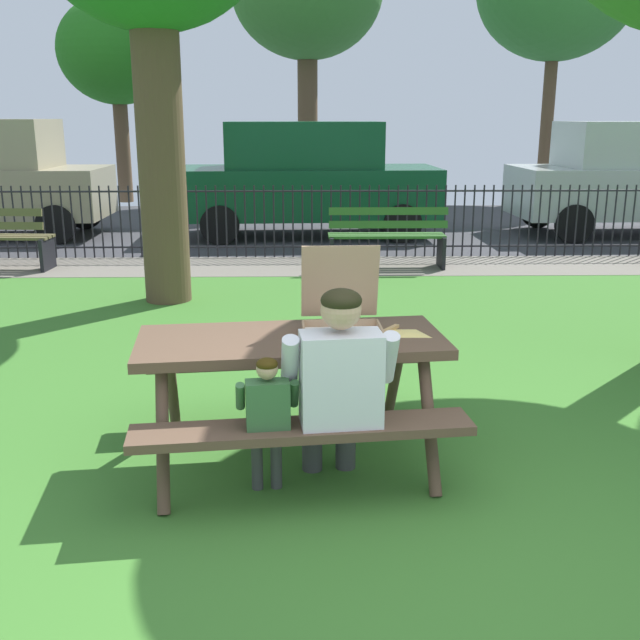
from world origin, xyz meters
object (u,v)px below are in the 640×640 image
at_px(picnic_table_foreground, 291,365).
at_px(adult_at_table, 338,383).
at_px(child_at_table, 267,414).
at_px(parked_car_left, 307,177).
at_px(pizza_slice_on_table, 404,332).
at_px(park_bench_center, 387,238).
at_px(pizza_box_open, 342,314).
at_px(far_tree_midleft, 116,52).

xyz_separation_m(picnic_table_foreground, adult_at_table, (0.26, -0.48, 0.06)).
bearing_deg(child_at_table, parked_car_left, 88.45).
distance_m(pizza_slice_on_table, child_at_table, 1.04).
xyz_separation_m(picnic_table_foreground, park_bench_center, (1.21, 5.90, -0.18)).
bearing_deg(adult_at_table, picnic_table_foreground, 118.32).
bearing_deg(child_at_table, pizza_box_open, 55.04).
height_order(child_at_table, park_bench_center, park_bench_center).
height_order(pizza_slice_on_table, child_at_table, child_at_table).
bearing_deg(park_bench_center, parked_car_left, 110.08).
bearing_deg(parked_car_left, picnic_table_foreground, -90.88).
height_order(picnic_table_foreground, parked_car_left, parked_car_left).
bearing_deg(pizza_slice_on_table, park_bench_center, 84.81).
bearing_deg(far_tree_midleft, child_at_table, -74.28).
relative_size(child_at_table, parked_car_left, 0.19).
relative_size(picnic_table_foreground, child_at_table, 2.32).
xyz_separation_m(adult_at_table, child_at_table, (-0.38, -0.07, -0.15)).
xyz_separation_m(park_bench_center, parked_car_left, (-1.07, 2.93, 0.59)).
bearing_deg(picnic_table_foreground, parked_car_left, 89.12).
height_order(pizza_box_open, child_at_table, pizza_box_open).
bearing_deg(far_tree_midleft, pizza_slice_on_table, -70.72).
distance_m(picnic_table_foreground, adult_at_table, 0.54).
distance_m(pizza_box_open, parked_car_left, 8.78).
xyz_separation_m(adult_at_table, far_tree_midleft, (-4.55, 14.76, 2.81)).
bearing_deg(far_tree_midleft, pizza_box_open, -72.11).
bearing_deg(parked_car_left, pizza_box_open, -88.91).
height_order(picnic_table_foreground, park_bench_center, park_bench_center).
bearing_deg(adult_at_table, pizza_box_open, 85.08).
distance_m(picnic_table_foreground, far_tree_midleft, 15.18).
bearing_deg(pizza_slice_on_table, child_at_table, -142.19).
distance_m(pizza_slice_on_table, far_tree_midleft, 15.29).
distance_m(adult_at_table, parked_car_left, 9.31).
bearing_deg(picnic_table_foreground, adult_at_table, -61.68).
height_order(picnic_table_foreground, adult_at_table, adult_at_table).
bearing_deg(parked_car_left, child_at_table, -91.55).
bearing_deg(far_tree_midleft, picnic_table_foreground, -73.28).
bearing_deg(adult_at_table, park_bench_center, 81.51).
xyz_separation_m(pizza_slice_on_table, park_bench_center, (0.53, 5.83, -0.36)).
xyz_separation_m(child_at_table, parked_car_left, (0.25, 9.38, 0.49)).
xyz_separation_m(park_bench_center, far_tree_midleft, (-5.50, 8.38, 3.05)).
bearing_deg(far_tree_midleft, parked_car_left, -50.91).
relative_size(adult_at_table, park_bench_center, 0.74).
relative_size(picnic_table_foreground, adult_at_table, 1.64).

